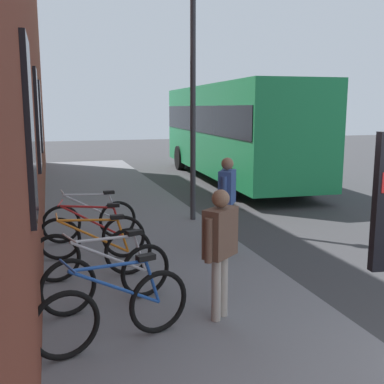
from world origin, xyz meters
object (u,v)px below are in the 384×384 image
object	(u,v)px
city_bus	(233,127)
bicycle_under_window	(92,236)
bicycle_far_end	(116,310)
pedestrian_crossing_street	(220,241)
bicycle_leaning_wall	(109,276)
pedestrian_by_facade	(227,193)
bicycle_mid_rack	(93,253)
street_lamp	(193,79)
bicycle_beside_lamp	(90,220)

from	to	relation	value
city_bus	bicycle_under_window	bearing A→B (deg)	144.88
bicycle_far_end	pedestrian_crossing_street	size ratio (longest dim) A/B	1.10
bicycle_under_window	city_bus	world-z (taller)	city_bus
bicycle_leaning_wall	city_bus	distance (m)	11.68
bicycle_under_window	pedestrian_by_facade	size ratio (longest dim) A/B	1.08
bicycle_far_end	bicycle_leaning_wall	bearing A→B (deg)	-3.47
pedestrian_crossing_street	bicycle_mid_rack	bearing A→B (deg)	36.33
city_bus	street_lamp	world-z (taller)	street_lamp
bicycle_mid_rack	bicycle_beside_lamp	xyz separation A→B (m)	(2.06, -0.14, -0.00)
bicycle_mid_rack	street_lamp	size ratio (longest dim) A/B	0.34
bicycle_under_window	city_bus	size ratio (longest dim) A/B	0.17
bicycle_far_end	city_bus	distance (m)	12.61
bicycle_under_window	bicycle_beside_lamp	size ratio (longest dim) A/B	0.99
pedestrian_by_facade	bicycle_mid_rack	bearing A→B (deg)	110.41
pedestrian_by_facade	bicycle_under_window	bearing A→B (deg)	89.43
street_lamp	bicycle_leaning_wall	bearing A→B (deg)	150.34
bicycle_leaning_wall	pedestrian_crossing_street	distance (m)	1.52
bicycle_under_window	pedestrian_crossing_street	distance (m)	3.04
bicycle_mid_rack	bicycle_under_window	distance (m)	0.93
city_bus	street_lamp	size ratio (longest dim) A/B	2.04
pedestrian_by_facade	city_bus	bearing A→B (deg)	-22.33
bicycle_beside_lamp	pedestrian_by_facade	xyz separation A→B (m)	(-1.15, -2.30, 0.60)
bicycle_mid_rack	pedestrian_crossing_street	distance (m)	2.29
bicycle_leaning_wall	bicycle_mid_rack	world-z (taller)	same
bicycle_far_end	street_lamp	world-z (taller)	street_lamp
bicycle_beside_lamp	street_lamp	size ratio (longest dim) A/B	0.34
city_bus	pedestrian_by_facade	size ratio (longest dim) A/B	6.55
city_bus	street_lamp	xyz separation A→B (m)	(-5.93, 3.30, 1.28)
street_lamp	bicycle_beside_lamp	bearing A→B (deg)	114.62
pedestrian_by_facade	street_lamp	bearing A→B (deg)	-1.27
city_bus	bicycle_beside_lamp	bearing A→B (deg)	141.12
city_bus	pedestrian_crossing_street	xyz separation A→B (m)	(-10.84, 4.47, -0.85)
bicycle_leaning_wall	pedestrian_by_facade	size ratio (longest dim) A/B	1.05
bicycle_mid_rack	bicycle_far_end	bearing A→B (deg)	-178.83
city_bus	bicycle_leaning_wall	bearing A→B (deg)	150.67
bicycle_far_end	city_bus	xyz separation A→B (m)	(11.14, -5.74, 1.41)
bicycle_far_end	pedestrian_crossing_street	distance (m)	1.42
bicycle_leaning_wall	street_lamp	size ratio (longest dim) A/B	0.33
bicycle_leaning_wall	bicycle_beside_lamp	distance (m)	3.10
bicycle_far_end	pedestrian_by_facade	bearing A→B (deg)	-38.74
bicycle_far_end	bicycle_beside_lamp	world-z (taller)	same
bicycle_under_window	pedestrian_by_facade	distance (m)	2.44
bicycle_mid_rack	pedestrian_crossing_street	xyz separation A→B (m)	(-1.78, -1.31, 0.56)
pedestrian_crossing_street	street_lamp	distance (m)	5.48
bicycle_leaning_wall	pedestrian_by_facade	distance (m)	3.10
bicycle_leaning_wall	bicycle_beside_lamp	world-z (taller)	same
city_bus	pedestrian_by_facade	distance (m)	8.85
bicycle_mid_rack	bicycle_under_window	world-z (taller)	same
bicycle_beside_lamp	street_lamp	distance (m)	3.73
bicycle_leaning_wall	bicycle_under_window	distance (m)	1.98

